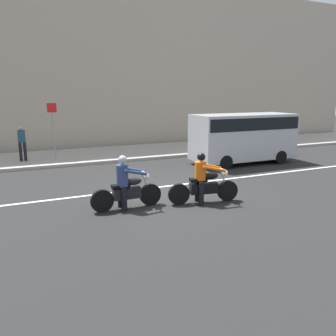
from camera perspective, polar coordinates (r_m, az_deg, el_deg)
The scene contains 9 objects.
ground_plane at distance 11.53m, azimuth 0.76°, elevation -4.26°, with size 80.00×80.00×0.00m, color #242424.
sidewalk_slab at distance 18.89m, azimuth -9.45°, elevation 2.39°, with size 40.00×4.40×0.14m, color #A8A399.
building_facade at distance 21.99m, azimuth -12.28°, elevation 16.60°, with size 40.00×1.40×10.02m, color #B7A893.
lane_marking_stripe at distance 12.26m, azimuth -1.66°, elevation -3.22°, with size 18.00×0.14×0.01m, color silver.
motorcycle_with_rider_orange_stripe at distance 10.45m, azimuth 5.96°, elevation -2.44°, with size 2.22×0.76×1.57m.
motorcycle_with_rider_denim_blue at distance 9.94m, azimuth -7.02°, elevation -3.22°, with size 2.14×0.70×1.59m.
parked_van_silver at distance 16.68m, azimuth 12.51°, elevation 5.42°, with size 4.98×1.96×2.35m.
street_sign_post at distance 17.54m, azimuth -18.70°, elevation 6.79°, with size 0.44×0.08×2.73m.
pedestrian_bystander at distance 17.52m, azimuth -23.27°, elevation 4.24°, with size 0.34×0.34×1.67m.
Camera 1 is at (-4.63, -10.03, 3.31)m, focal length 36.42 mm.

